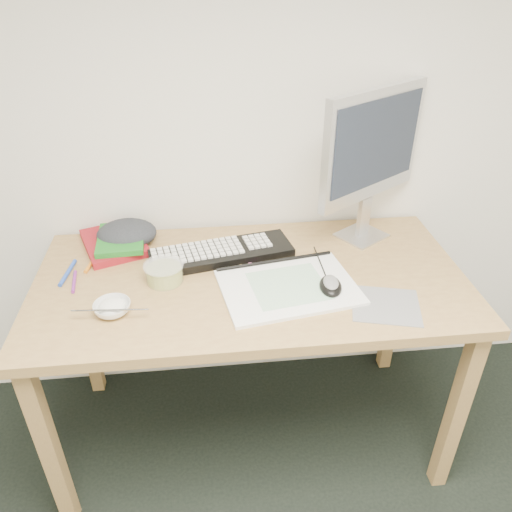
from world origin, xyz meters
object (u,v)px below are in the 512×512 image
at_px(keyboard, 221,253).
at_px(rice_bowl, 112,308).
at_px(desk, 251,297).
at_px(monitor, 372,149).
at_px(sketchpad, 288,287).

distance_m(keyboard, rice_bowl, 0.43).
height_order(desk, rice_bowl, rice_bowl).
xyz_separation_m(desk, monitor, (0.44, 0.22, 0.42)).
height_order(desk, keyboard, keyboard).
relative_size(desk, monitor, 2.59).
bearing_deg(rice_bowl, desk, 18.93).
bearing_deg(keyboard, rice_bowl, -151.67).
bearing_deg(rice_bowl, keyboard, 39.65).
height_order(sketchpad, monitor, monitor).
height_order(desk, sketchpad, sketchpad).
height_order(sketchpad, keyboard, keyboard).
bearing_deg(monitor, sketchpad, -170.64).
xyz_separation_m(keyboard, rice_bowl, (-0.33, -0.28, 0.00)).
height_order(keyboard, rice_bowl, rice_bowl).
distance_m(sketchpad, monitor, 0.55).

